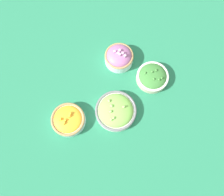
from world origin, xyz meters
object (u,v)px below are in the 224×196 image
object	(u,v)px
bowl_lettuce	(116,111)
bowl_broccoli	(153,77)
bowl_red_onion	(119,57)
bowl_squash	(68,120)

from	to	relation	value
bowl_lettuce	bowl_broccoli	bearing A→B (deg)	-16.59
bowl_lettuce	bowl_broccoli	world-z (taller)	bowl_lettuce
bowl_lettuce	bowl_red_onion	size ratio (longest dim) A/B	1.36
bowl_lettuce	bowl_broccoli	distance (m)	0.25
bowl_lettuce	bowl_red_onion	distance (m)	0.27
bowl_red_onion	bowl_squash	distance (m)	0.39
bowl_broccoli	bowl_squash	bearing A→B (deg)	148.08
bowl_lettuce	bowl_squash	xyz separation A→B (m)	(-0.15, 0.17, 0.00)
bowl_broccoli	bowl_lettuce	bearing A→B (deg)	163.41
bowl_broccoli	bowl_red_onion	bearing A→B (deg)	88.75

